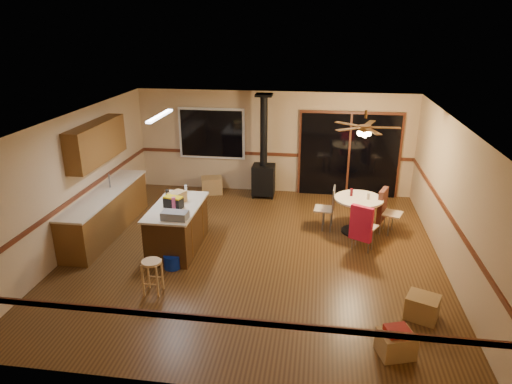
% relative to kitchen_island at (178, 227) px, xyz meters
% --- Properties ---
extents(floor, '(7.00, 7.00, 0.00)m').
position_rel_kitchen_island_xyz_m(floor, '(1.50, 0.00, -0.45)').
color(floor, '#4D2F15').
rests_on(floor, ground).
extents(ceiling, '(7.00, 7.00, 0.00)m').
position_rel_kitchen_island_xyz_m(ceiling, '(1.50, 0.00, 2.15)').
color(ceiling, silver).
rests_on(ceiling, ground).
extents(wall_back, '(7.00, 0.00, 7.00)m').
position_rel_kitchen_island_xyz_m(wall_back, '(1.50, 3.50, 0.85)').
color(wall_back, tan).
rests_on(wall_back, ground).
extents(wall_front, '(7.00, 0.00, 7.00)m').
position_rel_kitchen_island_xyz_m(wall_front, '(1.50, -3.50, 0.85)').
color(wall_front, tan).
rests_on(wall_front, ground).
extents(wall_left, '(0.00, 7.00, 7.00)m').
position_rel_kitchen_island_xyz_m(wall_left, '(-2.00, 0.00, 0.85)').
color(wall_left, tan).
rests_on(wall_left, ground).
extents(wall_right, '(0.00, 7.00, 7.00)m').
position_rel_kitchen_island_xyz_m(wall_right, '(5.00, 0.00, 0.85)').
color(wall_right, tan).
rests_on(wall_right, ground).
extents(chair_rail, '(7.00, 7.00, 0.08)m').
position_rel_kitchen_island_xyz_m(chair_rail, '(1.50, 0.00, 0.55)').
color(chair_rail, '#552615').
rests_on(chair_rail, ground).
extents(window, '(1.72, 0.10, 1.32)m').
position_rel_kitchen_island_xyz_m(window, '(-0.10, 3.45, 1.05)').
color(window, black).
rests_on(window, ground).
extents(sliding_door, '(2.52, 0.10, 2.10)m').
position_rel_kitchen_island_xyz_m(sliding_door, '(3.40, 3.45, 0.60)').
color(sliding_door, black).
rests_on(sliding_door, ground).
extents(lower_cabinets, '(0.60, 3.00, 0.86)m').
position_rel_kitchen_island_xyz_m(lower_cabinets, '(-1.70, 0.50, -0.02)').
color(lower_cabinets, brown).
rests_on(lower_cabinets, ground).
extents(countertop, '(0.64, 3.04, 0.04)m').
position_rel_kitchen_island_xyz_m(countertop, '(-1.70, 0.50, 0.43)').
color(countertop, beige).
rests_on(countertop, lower_cabinets).
extents(upper_cabinets, '(0.35, 2.00, 0.80)m').
position_rel_kitchen_island_xyz_m(upper_cabinets, '(-1.83, 0.70, 1.45)').
color(upper_cabinets, brown).
rests_on(upper_cabinets, ground).
extents(kitchen_island, '(0.88, 1.68, 0.90)m').
position_rel_kitchen_island_xyz_m(kitchen_island, '(0.00, 0.00, 0.00)').
color(kitchen_island, '#39210E').
rests_on(kitchen_island, ground).
extents(wood_stove, '(0.55, 0.50, 2.52)m').
position_rel_kitchen_island_xyz_m(wood_stove, '(1.30, 3.05, 0.28)').
color(wood_stove, black).
rests_on(wood_stove, ground).
extents(ceiling_fan, '(0.24, 0.24, 0.55)m').
position_rel_kitchen_island_xyz_m(ceiling_fan, '(3.52, 1.23, 1.76)').
color(ceiling_fan, brown).
rests_on(ceiling_fan, ceiling).
extents(fluorescent_strip, '(0.10, 1.20, 0.04)m').
position_rel_kitchen_island_xyz_m(fluorescent_strip, '(-0.30, 0.30, 2.11)').
color(fluorescent_strip, white).
rests_on(fluorescent_strip, ceiling).
extents(toolbox_grey, '(0.47, 0.28, 0.14)m').
position_rel_kitchen_island_xyz_m(toolbox_grey, '(0.17, -0.60, 0.52)').
color(toolbox_grey, slate).
rests_on(toolbox_grey, kitchen_island).
extents(toolbox_black, '(0.38, 0.27, 0.19)m').
position_rel_kitchen_island_xyz_m(toolbox_black, '(-0.02, -0.08, 0.54)').
color(toolbox_black, black).
rests_on(toolbox_black, kitchen_island).
extents(toolbox_yellow_lid, '(0.38, 0.26, 0.03)m').
position_rel_kitchen_island_xyz_m(toolbox_yellow_lid, '(-0.02, -0.08, 0.65)').
color(toolbox_yellow_lid, gold).
rests_on(toolbox_yellow_lid, toolbox_black).
extents(box_on_island, '(0.35, 0.40, 0.22)m').
position_rel_kitchen_island_xyz_m(box_on_island, '(-0.03, 0.17, 0.56)').
color(box_on_island, '#9F7946').
rests_on(box_on_island, kitchen_island).
extents(bottle_dark, '(0.09, 0.09, 0.26)m').
position_rel_kitchen_island_xyz_m(bottle_dark, '(-0.21, 0.15, 0.58)').
color(bottle_dark, black).
rests_on(bottle_dark, kitchen_island).
extents(bottle_pink, '(0.10, 0.10, 0.25)m').
position_rel_kitchen_island_xyz_m(bottle_pink, '(0.02, -0.18, 0.57)').
color(bottle_pink, '#D84C8C').
rests_on(bottle_pink, kitchen_island).
extents(bottle_white, '(0.06, 0.06, 0.16)m').
position_rel_kitchen_island_xyz_m(bottle_white, '(-0.02, 0.71, 0.53)').
color(bottle_white, white).
rests_on(bottle_white, kitchen_island).
extents(bar_stool, '(0.40, 0.40, 0.58)m').
position_rel_kitchen_island_xyz_m(bar_stool, '(0.06, -1.58, -0.16)').
color(bar_stool, tan).
rests_on(bar_stool, floor).
extents(blue_bucket, '(0.32, 0.32, 0.26)m').
position_rel_kitchen_island_xyz_m(blue_bucket, '(0.12, -0.76, -0.32)').
color(blue_bucket, '#0C28AF').
rests_on(blue_bucket, floor).
extents(dining_table, '(1.01, 1.01, 0.78)m').
position_rel_kitchen_island_xyz_m(dining_table, '(3.52, 1.23, 0.08)').
color(dining_table, black).
rests_on(dining_table, ground).
extents(glass_red, '(0.06, 0.06, 0.16)m').
position_rel_kitchen_island_xyz_m(glass_red, '(3.37, 1.33, 0.41)').
color(glass_red, '#590C14').
rests_on(glass_red, dining_table).
extents(glass_cream, '(0.07, 0.07, 0.14)m').
position_rel_kitchen_island_xyz_m(glass_cream, '(3.70, 1.18, 0.40)').
color(glass_cream, beige).
rests_on(glass_cream, dining_table).
extents(chair_left, '(0.44, 0.44, 0.51)m').
position_rel_kitchen_island_xyz_m(chair_left, '(2.92, 1.32, 0.14)').
color(chair_left, tan).
rests_on(chair_left, ground).
extents(chair_near, '(0.59, 0.61, 0.70)m').
position_rel_kitchen_island_xyz_m(chair_near, '(3.53, 0.37, 0.14)').
color(chair_near, tan).
rests_on(chair_near, ground).
extents(chair_right, '(0.58, 0.56, 0.70)m').
position_rel_kitchen_island_xyz_m(chair_right, '(4.05, 1.35, 0.14)').
color(chair_right, tan).
rests_on(chair_right, ground).
extents(box_under_window, '(0.62, 0.55, 0.42)m').
position_rel_kitchen_island_xyz_m(box_under_window, '(-0.06, 3.10, -0.24)').
color(box_under_window, '#9F7946').
rests_on(box_under_window, floor).
extents(box_corner_a, '(0.54, 0.49, 0.34)m').
position_rel_kitchen_island_xyz_m(box_corner_a, '(3.80, -2.56, -0.28)').
color(box_corner_a, '#9F7946').
rests_on(box_corner_a, floor).
extents(box_corner_b, '(0.57, 0.54, 0.37)m').
position_rel_kitchen_island_xyz_m(box_corner_b, '(4.30, -1.67, -0.27)').
color(box_corner_b, '#9F7946').
rests_on(box_corner_b, floor).
extents(box_small_red, '(0.37, 0.33, 0.08)m').
position_rel_kitchen_island_xyz_m(box_small_red, '(3.80, -2.56, -0.07)').
color(box_small_red, maroon).
rests_on(box_small_red, box_corner_a).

